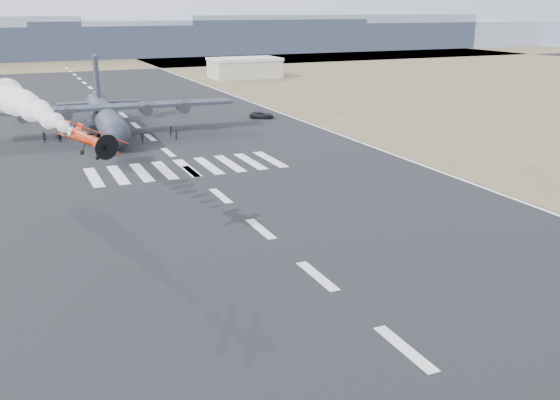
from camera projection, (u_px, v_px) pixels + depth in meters
ground at (405, 349)px, 38.92m from camera, size 500.00×500.00×0.00m
scrub_far at (60, 62)px, 239.91m from camera, size 500.00×80.00×0.00m
runway_markings at (168, 152)px, 91.35m from camera, size 60.00×260.00×0.01m
ridge_seg_d at (51, 41)px, 264.20m from camera, size 150.00×50.00×13.00m
ridge_seg_e at (199, 36)px, 288.95m from camera, size 150.00×50.00×15.00m
ridge_seg_f at (323, 32)px, 313.70m from camera, size 150.00×50.00×17.00m
ridge_seg_g at (429, 34)px, 339.33m from camera, size 150.00×50.00×13.00m
hangar_right at (245, 68)px, 186.83m from camera, size 20.50×12.50×5.90m
aerobatic_biplane at (91, 140)px, 50.17m from camera, size 5.29×5.33×3.73m
smoke_trail at (18, 102)px, 68.69m from camera, size 7.39×28.45×3.63m
transport_aircraft at (105, 115)px, 104.23m from camera, size 42.13×34.68×12.17m
support_vehicle at (261, 115)px, 119.15m from camera, size 5.17×3.89×1.30m
crew_a at (176, 135)px, 99.67m from camera, size 0.70×0.76×1.69m
crew_b at (44, 137)px, 97.81m from camera, size 0.93×0.76×1.65m
crew_c at (142, 138)px, 97.37m from camera, size 0.59×1.12×1.67m
crew_d at (109, 132)px, 101.90m from camera, size 1.05×0.96×1.62m
crew_e at (90, 134)px, 99.48m from camera, size 1.04×0.79×1.89m
crew_f at (60, 136)px, 98.12m from camera, size 1.67×1.47×1.82m
crew_g at (117, 138)px, 97.58m from camera, size 0.77×0.78×1.65m
crew_h at (171, 131)px, 102.77m from camera, size 0.67×0.87×1.58m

